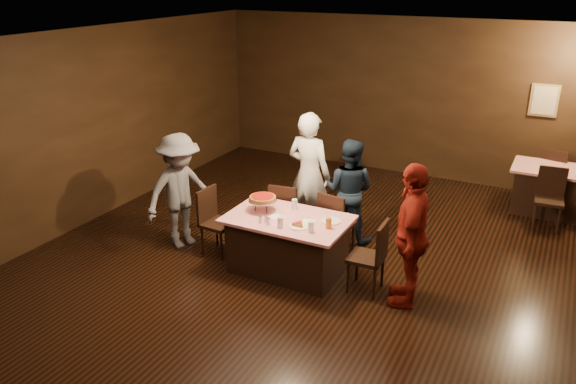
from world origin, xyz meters
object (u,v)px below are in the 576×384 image
object	(u,v)px
back_table	(551,190)
chair_far_right	(337,223)
chair_back_near	(549,199)
diner_red_shirt	(411,235)
pizza_stand	(263,198)
glass_front_right	(311,227)
diner_navy_hoodie	(349,190)
plate_empty	(331,221)
chair_end_right	(366,256)
diner_white_jacket	(309,174)
glass_front_left	(280,222)
chair_far_left	(287,212)
diner_grey_knit	(180,191)
glass_back	(295,204)
main_table	(288,244)
chair_back_far	(554,174)
chair_end_left	(218,222)

from	to	relation	value
back_table	chair_far_right	xyz separation A→B (m)	(-2.59, -2.99, 0.09)
chair_back_near	diner_red_shirt	xyz separation A→B (m)	(-1.36, -3.06, 0.42)
pizza_stand	glass_front_right	size ratio (longest dim) A/B	2.71
diner_navy_hoodie	plate_empty	xyz separation A→B (m)	(0.19, -1.11, -0.00)
chair_end_right	diner_red_shirt	xyz separation A→B (m)	(0.54, -0.02, 0.42)
chair_back_near	diner_navy_hoodie	world-z (taller)	diner_navy_hoodie
diner_white_jacket	glass_front_left	xyz separation A→B (m)	(0.30, -1.49, -0.11)
chair_far_left	diner_red_shirt	xyz separation A→B (m)	(2.04, -0.77, 0.42)
diner_grey_knit	glass_back	world-z (taller)	diner_grey_knit
chair_far_left	chair_back_near	distance (m)	4.10
main_table	chair_back_near	bearing A→B (deg)	45.46
plate_empty	glass_back	distance (m)	0.62
chair_back_far	chair_back_near	bearing A→B (deg)	103.30
chair_far_left	plate_empty	distance (m)	1.16
chair_back_far	plate_empty	bearing A→B (deg)	73.05
chair_end_left	chair_back_far	bearing A→B (deg)	-39.30
back_table	glass_front_right	bearing A→B (deg)	-122.51
chair_far_left	diner_white_jacket	distance (m)	0.66
main_table	back_table	world-z (taller)	same
glass_front_right	plate_empty	bearing A→B (deg)	75.96
pizza_stand	glass_back	xyz separation A→B (m)	(0.35, 0.25, -0.11)
chair_end_right	chair_end_left	bearing A→B (deg)	-91.39
pizza_stand	chair_end_right	bearing A→B (deg)	-1.91
diner_white_jacket	plate_empty	distance (m)	1.32
chair_end_left	chair_back_near	size ratio (longest dim) A/B	1.00
diner_navy_hoodie	diner_red_shirt	world-z (taller)	diner_red_shirt
chair_end_right	glass_front_left	xyz separation A→B (m)	(-1.05, -0.30, 0.37)
main_table	chair_far_right	distance (m)	0.85
chair_far_left	diner_navy_hoodie	xyz separation A→B (m)	(0.76, 0.51, 0.31)
back_table	chair_far_left	bearing A→B (deg)	-138.60
chair_back_far	diner_grey_knit	world-z (taller)	diner_grey_knit
chair_far_left	glass_front_right	world-z (taller)	chair_far_left
diner_navy_hoodie	diner_red_shirt	distance (m)	1.80
chair_far_left	diner_navy_hoodie	distance (m)	0.97
chair_far_right	chair_back_far	xyz separation A→B (m)	(2.59, 3.59, 0.00)
diner_navy_hoodie	main_table	bearing A→B (deg)	72.36
plate_empty	chair_back_far	bearing A→B (deg)	59.76
main_table	chair_end_left	bearing A→B (deg)	180.00
chair_far_left	glass_back	distance (m)	0.68
back_table	glass_front_right	size ratio (longest dim) A/B	9.29
main_table	chair_end_right	bearing A→B (deg)	0.00
chair_back_far	pizza_stand	size ratio (longest dim) A/B	2.50
glass_back	plate_empty	bearing A→B (deg)	-14.04
diner_navy_hoodie	glass_front_right	size ratio (longest dim) A/B	11.15
chair_end_left	diner_white_jacket	world-z (taller)	diner_white_jacket
pizza_stand	chair_back_far	bearing A→B (deg)	51.66
main_table	pizza_stand	size ratio (longest dim) A/B	4.21
chair_far_left	glass_front_left	xyz separation A→B (m)	(0.45, -1.05, 0.37)
chair_back_far	pizza_stand	world-z (taller)	pizza_stand
chair_end_right	glass_front_right	world-z (taller)	chair_end_right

